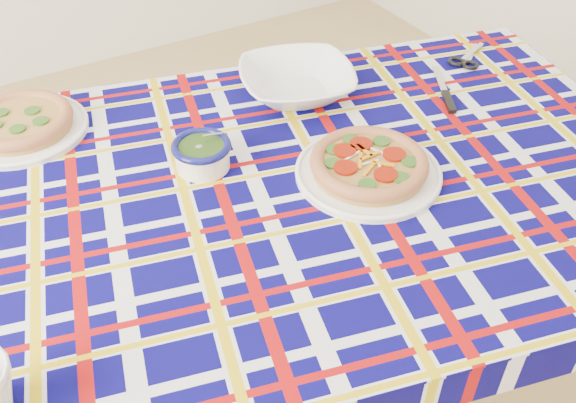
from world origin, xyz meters
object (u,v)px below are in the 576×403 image
pesto_bowl (202,152)px  serving_bowl (297,82)px  dining_table (291,211)px  main_focaccia_plate (369,164)px

pesto_bowl → serving_bowl: bearing=25.3°
dining_table → pesto_bowl: pesto_bowl is taller
pesto_bowl → dining_table: bearing=-46.9°
main_focaccia_plate → dining_table: bearing=158.5°
dining_table → main_focaccia_plate: bearing=-7.9°
main_focaccia_plate → serving_bowl: 0.35m
main_focaccia_plate → serving_bowl: serving_bowl is taller
dining_table → serving_bowl: size_ratio=6.48×
main_focaccia_plate → pesto_bowl: size_ratio=2.51×
dining_table → serving_bowl: bearing=70.9°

